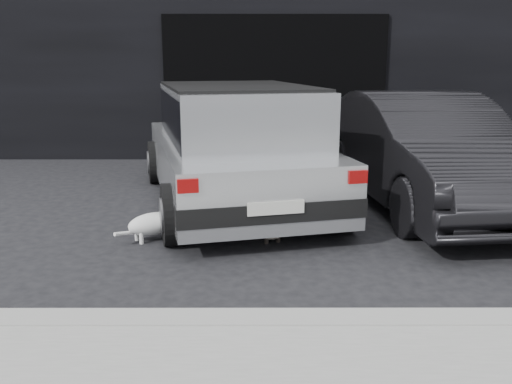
{
  "coord_description": "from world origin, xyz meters",
  "views": [
    {
      "loc": [
        0.65,
        -6.0,
        1.84
      ],
      "look_at": [
        0.66,
        -0.91,
        0.58
      ],
      "focal_mm": 38.0,
      "sensor_mm": 36.0,
      "label": 1
    }
  ],
  "objects_px": {
    "cat_siamese": "(269,228)",
    "cat_white": "(156,222)",
    "silver_hatchback": "(234,141)",
    "second_car": "(424,150)"
  },
  "relations": [
    {
      "from": "silver_hatchback",
      "to": "cat_white",
      "type": "xyz_separation_m",
      "value": [
        -0.77,
        -1.37,
        -0.65
      ]
    },
    {
      "from": "second_car",
      "to": "cat_white",
      "type": "distance_m",
      "value": 3.47
    },
    {
      "from": "second_car",
      "to": "cat_white",
      "type": "relative_size",
      "value": 6.38
    },
    {
      "from": "second_car",
      "to": "cat_siamese",
      "type": "xyz_separation_m",
      "value": [
        -1.99,
        -1.38,
        -0.59
      ]
    },
    {
      "from": "cat_siamese",
      "to": "cat_white",
      "type": "bearing_deg",
      "value": -22.05
    },
    {
      "from": "silver_hatchback",
      "to": "second_car",
      "type": "relative_size",
      "value": 1.03
    },
    {
      "from": "second_car",
      "to": "cat_siamese",
      "type": "height_order",
      "value": "second_car"
    },
    {
      "from": "second_car",
      "to": "cat_white",
      "type": "bearing_deg",
      "value": -162.92
    },
    {
      "from": "cat_siamese",
      "to": "cat_white",
      "type": "distance_m",
      "value": 1.17
    },
    {
      "from": "silver_hatchback",
      "to": "cat_siamese",
      "type": "height_order",
      "value": "silver_hatchback"
    }
  ]
}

